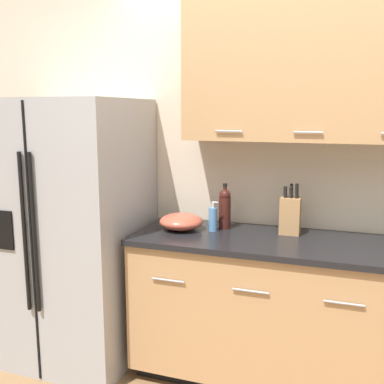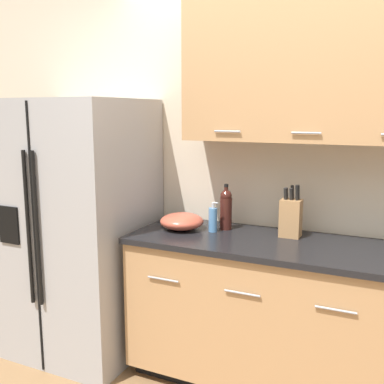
{
  "view_description": "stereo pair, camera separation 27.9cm",
  "coord_description": "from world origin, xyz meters",
  "px_view_note": "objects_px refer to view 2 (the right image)",
  "views": [
    {
      "loc": [
        0.32,
        -1.85,
        1.67
      ],
      "look_at": [
        -0.58,
        0.74,
        1.17
      ],
      "focal_mm": 42.0,
      "sensor_mm": 36.0,
      "label": 1
    },
    {
      "loc": [
        0.58,
        -1.74,
        1.67
      ],
      "look_at": [
        -0.58,
        0.74,
        1.17
      ],
      "focal_mm": 42.0,
      "sensor_mm": 36.0,
      "label": 2
    }
  ],
  "objects_px": {
    "wine_bottle": "(226,208)",
    "soap_dispenser": "(213,219)",
    "refrigerator": "(77,227)",
    "mixing_bowl": "(182,221)",
    "knife_block": "(291,217)"
  },
  "relations": [
    {
      "from": "knife_block",
      "to": "wine_bottle",
      "type": "relative_size",
      "value": 1.1
    },
    {
      "from": "refrigerator",
      "to": "mixing_bowl",
      "type": "bearing_deg",
      "value": 7.48
    },
    {
      "from": "wine_bottle",
      "to": "soap_dispenser",
      "type": "distance_m",
      "value": 0.12
    },
    {
      "from": "wine_bottle",
      "to": "soap_dispenser",
      "type": "relative_size",
      "value": 1.54
    },
    {
      "from": "mixing_bowl",
      "to": "wine_bottle",
      "type": "bearing_deg",
      "value": 25.16
    },
    {
      "from": "refrigerator",
      "to": "knife_block",
      "type": "relative_size",
      "value": 5.43
    },
    {
      "from": "refrigerator",
      "to": "knife_block",
      "type": "bearing_deg",
      "value": 8.74
    },
    {
      "from": "refrigerator",
      "to": "mixing_bowl",
      "type": "distance_m",
      "value": 0.78
    },
    {
      "from": "knife_block",
      "to": "wine_bottle",
      "type": "distance_m",
      "value": 0.41
    },
    {
      "from": "refrigerator",
      "to": "mixing_bowl",
      "type": "xyz_separation_m",
      "value": [
        0.76,
        0.1,
        0.1
      ]
    },
    {
      "from": "knife_block",
      "to": "soap_dispenser",
      "type": "height_order",
      "value": "knife_block"
    },
    {
      "from": "knife_block",
      "to": "wine_bottle",
      "type": "height_order",
      "value": "knife_block"
    },
    {
      "from": "refrigerator",
      "to": "mixing_bowl",
      "type": "height_order",
      "value": "refrigerator"
    },
    {
      "from": "knife_block",
      "to": "soap_dispenser",
      "type": "distance_m",
      "value": 0.48
    },
    {
      "from": "knife_block",
      "to": "mixing_bowl",
      "type": "relative_size",
      "value": 1.15
    }
  ]
}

